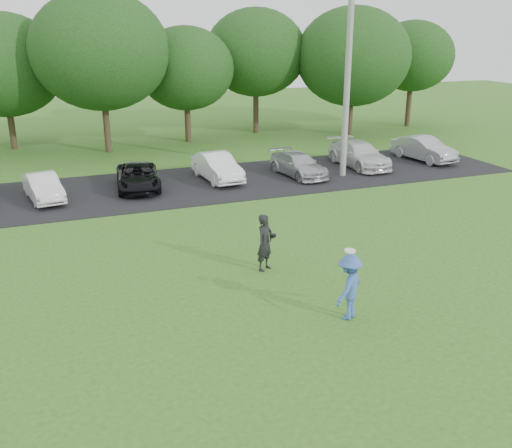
{
  "coord_description": "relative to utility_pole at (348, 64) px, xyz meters",
  "views": [
    {
      "loc": [
        -5.6,
        -11.11,
        6.76
      ],
      "look_at": [
        0.0,
        3.5,
        1.3
      ],
      "focal_mm": 40.0,
      "sensor_mm": 36.0,
      "label": 1
    }
  ],
  "objects": [
    {
      "name": "parking_lot",
      "position": [
        -7.68,
        0.97,
        -5.1
      ],
      "size": [
        32.0,
        6.5,
        0.03
      ],
      "primitive_type": "cube",
      "color": "black",
      "rests_on": "ground"
    },
    {
      "name": "frisbee_player",
      "position": [
        -6.75,
        -12.34,
        -4.3
      ],
      "size": [
        1.22,
        1.12,
        1.82
      ],
      "color": "#3D62AE",
      "rests_on": "ground"
    },
    {
      "name": "camera_bystander",
      "position": [
        -7.55,
        -8.91,
        -4.28
      ],
      "size": [
        0.73,
        0.68,
        1.68
      ],
      "color": "black",
      "rests_on": "ground"
    },
    {
      "name": "ground",
      "position": [
        -7.68,
        -12.03,
        -5.12
      ],
      "size": [
        100.0,
        100.0,
        0.0
      ],
      "primitive_type": "plane",
      "color": "#2C641C",
      "rests_on": "ground"
    },
    {
      "name": "utility_pole",
      "position": [
        0.0,
        0.0,
        0.0
      ],
      "size": [
        0.28,
        0.28,
        10.24
      ],
      "primitive_type": "cylinder",
      "color": "gray",
      "rests_on": "ground"
    },
    {
      "name": "tree_row",
      "position": [
        -6.17,
        10.73,
        -0.21
      ],
      "size": [
        42.39,
        9.85,
        8.64
      ],
      "color": "#38281C",
      "rests_on": "ground"
    },
    {
      "name": "parked_cars",
      "position": [
        -6.91,
        1.09,
        -4.52
      ],
      "size": [
        27.95,
        4.65,
        1.24
      ],
      "color": "#505357",
      "rests_on": "parking_lot"
    }
  ]
}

